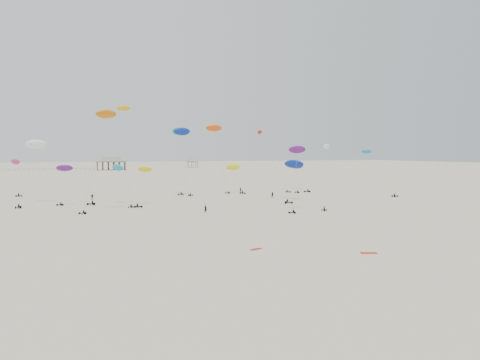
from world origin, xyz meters
name	(u,v)px	position (x,y,z in m)	size (l,w,h in m)	color
ground_plane	(158,181)	(0.00, 200.00, 0.00)	(900.00, 900.00, 0.00)	beige
pavilion_main	(111,164)	(-10.00, 350.00, 4.22)	(21.00, 13.00, 9.80)	brown
pavilion_small	(192,164)	(60.00, 380.00, 3.49)	(9.00, 7.00, 8.00)	brown
pier_fence	(36,170)	(-62.00, 350.00, 0.77)	(80.20, 0.20, 1.50)	black
rig_0	(269,150)	(27.34, 135.39, 14.11)	(8.04, 15.21, 23.39)	black
rig_1	(126,137)	(-23.59, 109.09, 17.31)	(3.56, 13.65, 26.62)	black
rig_2	(64,175)	(-38.81, 112.40, 7.60)	(4.33, 3.07, 10.47)	black
rig_3	(326,172)	(19.65, 82.95, 8.77)	(6.05, 7.95, 15.64)	black
rig_4	(16,170)	(-53.30, 147.09, 7.76)	(4.85, 11.79, 12.56)	black
rig_5	(297,171)	(34.03, 126.88, 7.19)	(4.58, 5.77, 9.79)	black
rig_6	(235,171)	(13.81, 132.28, 7.33)	(5.51, 8.26, 10.19)	black
rig_7	(143,181)	(-19.85, 106.18, 6.19)	(6.13, 10.75, 11.51)	black
rig_8	(215,134)	(7.16, 132.30, 19.28)	(7.54, 4.97, 22.62)	black
rig_9	(301,159)	(39.06, 133.48, 10.92)	(5.80, 12.96, 17.06)	black
rig_10	(296,159)	(12.23, 83.42, 11.87)	(7.22, 7.73, 15.52)	black
rig_11	(378,170)	(51.87, 106.87, 8.05)	(7.40, 10.06, 15.54)	black
rig_12	(110,178)	(-27.49, 111.97, 6.77)	(9.89, 6.00, 11.15)	black
rig_13	(182,138)	(-4.01, 131.29, 17.97)	(6.11, 4.49, 21.34)	black
rig_14	(293,169)	(21.85, 104.77, 8.65)	(10.49, 13.82, 14.14)	black
rig_15	(178,138)	(-4.79, 133.29, 18.01)	(5.47, 11.65, 21.67)	black
rig_16	(34,153)	(-46.10, 120.01, 13.35)	(7.11, 15.48, 19.22)	black
rig_17	(104,124)	(-29.60, 98.44, 19.98)	(9.50, 9.63, 23.82)	black
spectator_0	(205,213)	(-8.90, 85.89, 0.00)	(0.73, 0.50, 2.01)	black
spectator_1	(273,198)	(18.65, 111.84, 0.00)	(1.01, 0.59, 2.08)	black
spectator_2	(92,200)	(-31.64, 123.73, 0.00)	(1.22, 0.66, 2.06)	black
spectator_3	(241,192)	(15.99, 132.50, 0.00)	(0.72, 0.49, 1.97)	black
grounded_kite_a	(369,253)	(0.60, 38.37, 0.00)	(2.20, 0.90, 0.08)	red
grounded_kite_b	(256,249)	(-12.66, 45.72, 0.00)	(1.80, 0.70, 0.07)	red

